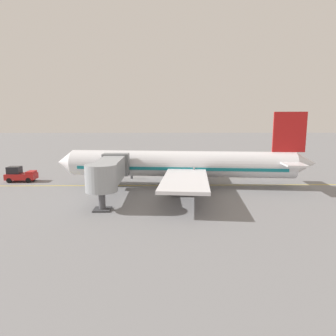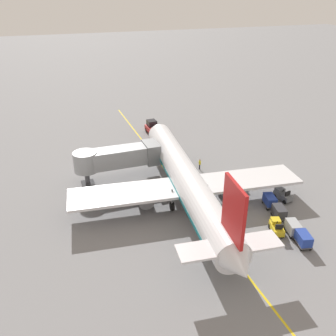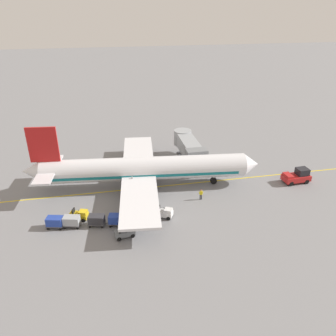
{
  "view_description": "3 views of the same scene",
  "coord_description": "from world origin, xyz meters",
  "px_view_note": "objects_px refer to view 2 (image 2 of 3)",
  "views": [
    {
      "loc": [
        -41.73,
        0.65,
        9.32
      ],
      "look_at": [
        -0.96,
        -0.07,
        2.74
      ],
      "focal_mm": 30.9,
      "sensor_mm": 36.0,
      "label": 1
    },
    {
      "loc": [
        -16.52,
        -39.78,
        25.47
      ],
      "look_at": [
        -1.85,
        0.94,
        3.69
      ],
      "focal_mm": 38.5,
      "sensor_mm": 36.0,
      "label": 2
    },
    {
      "loc": [
        46.12,
        -7.6,
        26.56
      ],
      "look_at": [
        -0.83,
        1.95,
        2.8
      ],
      "focal_mm": 35.32,
      "sensor_mm": 36.0,
      "label": 3
    }
  ],
  "objects_px": {
    "baggage_cart_third_in_train": "(293,227)",
    "parked_airliner": "(186,180)",
    "baggage_tug_spare": "(240,180)",
    "ground_crew_wing_walker": "(200,164)",
    "baggage_tug_trailing": "(283,195)",
    "jet_bridge": "(118,157)",
    "baggage_cart_tail_end": "(303,239)",
    "pushback_tractor": "(153,128)",
    "baggage_tug_lead": "(277,227)",
    "baggage_cart_front": "(270,200)",
    "baggage_cart_second_in_train": "(279,212)"
  },
  "relations": [
    {
      "from": "baggage_cart_third_in_train",
      "to": "parked_airliner",
      "type": "bearing_deg",
      "value": 129.24
    },
    {
      "from": "baggage_tug_spare",
      "to": "baggage_cart_third_in_train",
      "type": "bearing_deg",
      "value": -91.14
    },
    {
      "from": "ground_crew_wing_walker",
      "to": "baggage_tug_trailing",
      "type": "bearing_deg",
      "value": -60.69
    },
    {
      "from": "jet_bridge",
      "to": "baggage_cart_tail_end",
      "type": "relative_size",
      "value": 4.16
    },
    {
      "from": "pushback_tractor",
      "to": "baggage_tug_lead",
      "type": "distance_m",
      "value": 35.19
    },
    {
      "from": "baggage_cart_tail_end",
      "to": "ground_crew_wing_walker",
      "type": "xyz_separation_m",
      "value": [
        -2.95,
        20.88,
        0.0
      ]
    },
    {
      "from": "jet_bridge",
      "to": "ground_crew_wing_walker",
      "type": "xyz_separation_m",
      "value": [
        12.54,
        -1.3,
        -2.5
      ]
    },
    {
      "from": "baggage_tug_lead",
      "to": "baggage_tug_trailing",
      "type": "relative_size",
      "value": 1.03
    },
    {
      "from": "jet_bridge",
      "to": "pushback_tractor",
      "type": "height_order",
      "value": "jet_bridge"
    },
    {
      "from": "baggage_cart_front",
      "to": "ground_crew_wing_walker",
      "type": "relative_size",
      "value": 1.76
    },
    {
      "from": "baggage_tug_spare",
      "to": "ground_crew_wing_walker",
      "type": "height_order",
      "value": "ground_crew_wing_walker"
    },
    {
      "from": "parked_airliner",
      "to": "baggage_cart_second_in_train",
      "type": "xyz_separation_m",
      "value": [
        9.22,
        -7.57,
        -2.24
      ]
    },
    {
      "from": "baggage_tug_trailing",
      "to": "parked_airliner",
      "type": "bearing_deg",
      "value": 161.92
    },
    {
      "from": "baggage_tug_spare",
      "to": "baggage_cart_second_in_train",
      "type": "relative_size",
      "value": 0.93
    },
    {
      "from": "baggage_tug_lead",
      "to": "pushback_tractor",
      "type": "bearing_deg",
      "value": 96.13
    },
    {
      "from": "parked_airliner",
      "to": "baggage_tug_trailing",
      "type": "distance_m",
      "value": 13.2
    },
    {
      "from": "baggage_cart_second_in_train",
      "to": "baggage_cart_third_in_train",
      "type": "height_order",
      "value": "same"
    },
    {
      "from": "baggage_cart_front",
      "to": "jet_bridge",
      "type": "bearing_deg",
      "value": 139.53
    },
    {
      "from": "pushback_tractor",
      "to": "baggage_cart_second_in_train",
      "type": "xyz_separation_m",
      "value": [
        5.72,
        -32.67,
        -0.15
      ]
    },
    {
      "from": "parked_airliner",
      "to": "jet_bridge",
      "type": "bearing_deg",
      "value": 126.88
    },
    {
      "from": "baggage_tug_lead",
      "to": "baggage_cart_second_in_train",
      "type": "height_order",
      "value": "baggage_tug_lead"
    },
    {
      "from": "baggage_tug_trailing",
      "to": "baggage_cart_tail_end",
      "type": "xyz_separation_m",
      "value": [
        -3.76,
        -8.92,
        0.24
      ]
    },
    {
      "from": "baggage_cart_second_in_train",
      "to": "baggage_cart_tail_end",
      "type": "distance_m",
      "value": 5.41
    },
    {
      "from": "jet_bridge",
      "to": "baggage_cart_front",
      "type": "xyz_separation_m",
      "value": [
        16.6,
        -14.17,
        -2.5
      ]
    },
    {
      "from": "baggage_tug_spare",
      "to": "baggage_cart_front",
      "type": "xyz_separation_m",
      "value": [
        0.6,
        -6.55,
        0.24
      ]
    },
    {
      "from": "baggage_tug_spare",
      "to": "baggage_cart_tail_end",
      "type": "xyz_separation_m",
      "value": [
        -0.51,
        -14.57,
        0.24
      ]
    },
    {
      "from": "jet_bridge",
      "to": "baggage_cart_tail_end",
      "type": "xyz_separation_m",
      "value": [
        15.49,
        -22.18,
        -2.5
      ]
    },
    {
      "from": "pushback_tractor",
      "to": "baggage_cart_tail_end",
      "type": "height_order",
      "value": "pushback_tractor"
    },
    {
      "from": "jet_bridge",
      "to": "baggage_cart_front",
      "type": "height_order",
      "value": "jet_bridge"
    },
    {
      "from": "parked_airliner",
      "to": "ground_crew_wing_walker",
      "type": "bearing_deg",
      "value": 54.8
    },
    {
      "from": "baggage_tug_trailing",
      "to": "ground_crew_wing_walker",
      "type": "distance_m",
      "value": 13.72
    },
    {
      "from": "baggage_cart_second_in_train",
      "to": "baggage_cart_third_in_train",
      "type": "distance_m",
      "value": 3.26
    },
    {
      "from": "pushback_tractor",
      "to": "baggage_cart_front",
      "type": "relative_size",
      "value": 1.51
    },
    {
      "from": "ground_crew_wing_walker",
      "to": "baggage_tug_lead",
      "type": "bearing_deg",
      "value": -84.67
    },
    {
      "from": "pushback_tractor",
      "to": "ground_crew_wing_walker",
      "type": "height_order",
      "value": "pushback_tractor"
    },
    {
      "from": "parked_airliner",
      "to": "baggage_cart_third_in_train",
      "type": "xyz_separation_m",
      "value": [
        8.82,
        -10.8,
        -2.24
      ]
    },
    {
      "from": "parked_airliner",
      "to": "baggage_cart_third_in_train",
      "type": "distance_m",
      "value": 14.12
    },
    {
      "from": "baggage_cart_front",
      "to": "baggage_tug_trailing",
      "type": "bearing_deg",
      "value": 18.73
    },
    {
      "from": "baggage_cart_tail_end",
      "to": "ground_crew_wing_walker",
      "type": "height_order",
      "value": "ground_crew_wing_walker"
    },
    {
      "from": "pushback_tractor",
      "to": "baggage_tug_spare",
      "type": "xyz_separation_m",
      "value": [
        5.56,
        -23.48,
        -0.39
      ]
    },
    {
      "from": "baggage_tug_spare",
      "to": "parked_airliner",
      "type": "bearing_deg",
      "value": -169.82
    },
    {
      "from": "jet_bridge",
      "to": "baggage_tug_lead",
      "type": "xyz_separation_m",
      "value": [
        14.2,
        -19.13,
        -2.74
      ]
    },
    {
      "from": "baggage_tug_trailing",
      "to": "ground_crew_wing_walker",
      "type": "xyz_separation_m",
      "value": [
        -6.72,
        11.97,
        0.24
      ]
    },
    {
      "from": "baggage_cart_second_in_train",
      "to": "baggage_tug_trailing",
      "type": "bearing_deg",
      "value": 48.86
    },
    {
      "from": "baggage_cart_front",
      "to": "ground_crew_wing_walker",
      "type": "distance_m",
      "value": 13.49
    },
    {
      "from": "baggage_cart_front",
      "to": "baggage_cart_tail_end",
      "type": "xyz_separation_m",
      "value": [
        -1.11,
        -8.02,
        0.0
      ]
    },
    {
      "from": "baggage_tug_spare",
      "to": "baggage_cart_front",
      "type": "relative_size",
      "value": 0.93
    },
    {
      "from": "baggage_cart_front",
      "to": "ground_crew_wing_walker",
      "type": "bearing_deg",
      "value": 107.52
    },
    {
      "from": "baggage_tug_lead",
      "to": "baggage_cart_front",
      "type": "xyz_separation_m",
      "value": [
        2.4,
        4.96,
        0.24
      ]
    },
    {
      "from": "pushback_tractor",
      "to": "baggage_tug_trailing",
      "type": "bearing_deg",
      "value": -73.16
    }
  ]
}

